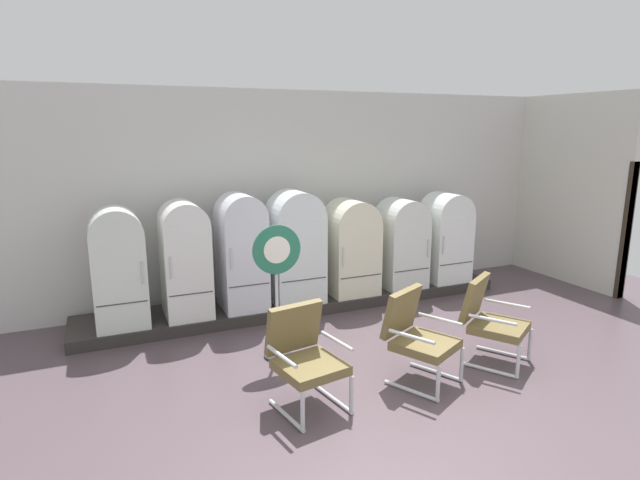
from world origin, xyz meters
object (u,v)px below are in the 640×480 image
(refrigerator_3, at_px, (296,244))
(refrigerator_6, at_px, (445,235))
(refrigerator_0, at_px, (118,264))
(armchair_left, at_px, (304,354))
(refrigerator_5, at_px, (401,241))
(refrigerator_2, at_px, (241,248))
(armchair_center, at_px, (417,333))
(armchair_right, at_px, (490,318))
(refrigerator_4, at_px, (351,245))
(refrigerator_1, at_px, (185,256))
(sign_stand, at_px, (277,288))

(refrigerator_3, bearing_deg, refrigerator_6, -0.13)
(refrigerator_0, relative_size, armchair_left, 1.55)
(refrigerator_5, distance_m, armchair_left, 3.58)
(refrigerator_2, height_order, armchair_left, refrigerator_2)
(armchair_left, distance_m, armchair_center, 1.24)
(refrigerator_6, xyz_separation_m, armchair_right, (-1.18, -2.39, -0.38))
(refrigerator_0, bearing_deg, armchair_right, -32.56)
(refrigerator_0, xyz_separation_m, armchair_right, (3.73, -2.38, -0.43))
(refrigerator_4, xyz_separation_m, refrigerator_6, (1.69, -0.02, 0.01))
(refrigerator_2, bearing_deg, refrigerator_5, -0.56)
(armchair_left, bearing_deg, refrigerator_4, 54.87)
(refrigerator_4, distance_m, refrigerator_5, 0.87)
(refrigerator_0, bearing_deg, refrigerator_3, 0.44)
(refrigerator_4, relative_size, armchair_left, 1.46)
(refrigerator_1, height_order, refrigerator_2, refrigerator_2)
(armchair_right, relative_size, armchair_center, 1.00)
(refrigerator_1, xyz_separation_m, refrigerator_5, (3.27, -0.02, -0.09))
(refrigerator_1, height_order, armchair_left, refrigerator_1)
(refrigerator_0, relative_size, refrigerator_5, 1.09)
(refrigerator_5, bearing_deg, armchair_center, -118.93)
(refrigerator_1, xyz_separation_m, armchair_center, (1.91, -2.49, -0.44))
(refrigerator_3, xyz_separation_m, refrigerator_5, (1.75, 0.01, -0.12))
(refrigerator_1, xyz_separation_m, armchair_left, (0.68, -2.47, -0.44))
(refrigerator_0, bearing_deg, refrigerator_1, 3.36)
(refrigerator_0, relative_size, armchair_right, 1.55)
(refrigerator_5, distance_m, armchair_right, 2.46)
(armchair_left, bearing_deg, refrigerator_6, 35.42)
(refrigerator_0, height_order, refrigerator_3, refrigerator_3)
(refrigerator_5, distance_m, refrigerator_6, 0.82)
(refrigerator_3, relative_size, refrigerator_6, 1.11)
(refrigerator_4, bearing_deg, refrigerator_2, 179.58)
(refrigerator_1, relative_size, armchair_center, 1.58)
(armchair_left, height_order, sign_stand, sign_stand)
(refrigerator_5, height_order, armchair_right, refrigerator_5)
(refrigerator_0, height_order, refrigerator_6, refrigerator_0)
(refrigerator_4, distance_m, sign_stand, 2.14)
(refrigerator_1, distance_m, refrigerator_2, 0.75)
(refrigerator_3, xyz_separation_m, refrigerator_4, (0.88, 0.02, -0.10))
(refrigerator_1, bearing_deg, armchair_right, -39.77)
(refrigerator_5, xyz_separation_m, armchair_center, (-1.36, -2.46, -0.36))
(refrigerator_2, xyz_separation_m, armchair_right, (2.17, -2.43, -0.48))
(armchair_right, bearing_deg, armchair_left, -179.04)
(armchair_left, relative_size, armchair_center, 1.00)
(refrigerator_2, distance_m, sign_stand, 1.41)
(armchair_right, distance_m, sign_stand, 2.40)
(refrigerator_6, relative_size, armchair_right, 1.47)
(refrigerator_4, bearing_deg, refrigerator_3, -178.82)
(armchair_right, bearing_deg, sign_stand, 154.22)
(refrigerator_0, relative_size, sign_stand, 0.96)
(refrigerator_3, height_order, armchair_center, refrigerator_3)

